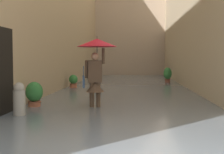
% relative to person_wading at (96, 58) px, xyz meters
% --- Properties ---
extents(ground_plane, '(60.00, 60.00, 0.00)m').
position_rel_person_wading_xyz_m(ground_plane, '(-0.65, -5.91, -1.48)').
color(ground_plane, slate).
extents(flood_water, '(6.31, 27.09, 0.12)m').
position_rel_person_wading_xyz_m(flood_water, '(-0.65, -5.91, -1.42)').
color(flood_water, slate).
rests_on(flood_water, ground_plane).
extents(building_facade_far, '(9.11, 1.80, 11.00)m').
position_rel_person_wading_xyz_m(building_facade_far, '(-0.65, -17.35, 4.02)').
color(building_facade_far, tan).
rests_on(building_facade_far, ground_plane).
extents(person_wading, '(1.10, 1.10, 2.07)m').
position_rel_person_wading_xyz_m(person_wading, '(0.00, 0.00, 0.00)').
color(person_wading, '#4C4233').
rests_on(person_wading, ground_plane).
extents(potted_plant_mid_left, '(0.45, 0.45, 0.95)m').
position_rel_person_wading_xyz_m(potted_plant_mid_left, '(-2.88, -9.20, -0.94)').
color(potted_plant_mid_left, brown).
rests_on(potted_plant_mid_left, ground_plane).
extents(potted_plant_near_right, '(0.48, 0.48, 0.81)m').
position_rel_person_wading_xyz_m(potted_plant_near_right, '(1.74, -0.00, -1.03)').
color(potted_plant_near_right, '#9E563D').
rests_on(potted_plant_near_right, ground_plane).
extents(potted_plant_far_right, '(0.40, 0.40, 0.71)m').
position_rel_person_wading_xyz_m(potted_plant_far_right, '(1.75, -5.59, -1.09)').
color(potted_plant_far_right, '#9E563D').
rests_on(potted_plant_far_right, ground_plane).
extents(mooring_bollard, '(0.28, 0.28, 0.90)m').
position_rel_person_wading_xyz_m(mooring_bollard, '(1.66, 1.36, -1.03)').
color(mooring_bollard, gray).
rests_on(mooring_bollard, ground_plane).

